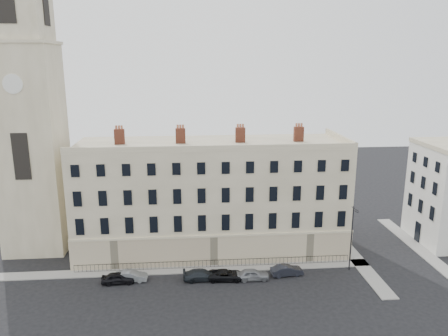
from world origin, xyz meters
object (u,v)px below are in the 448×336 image
at_px(car_a, 118,278).
at_px(streetlamp, 352,235).
at_px(car_b, 131,276).
at_px(car_c, 202,275).
at_px(car_e, 253,274).
at_px(car_f, 287,270).
at_px(car_d, 226,275).

bearing_deg(car_a, streetlamp, -90.44).
xyz_separation_m(car_b, car_c, (8.47, -0.49, 0.02)).
distance_m(car_c, car_e, 6.14).
bearing_deg(car_e, car_a, 88.41).
height_order(car_e, car_f, car_e).
relative_size(car_e, car_f, 1.00).
height_order(car_f, streetlamp, streetlamp).
height_order(car_b, car_f, car_f).
xyz_separation_m(car_c, car_e, (6.12, -0.45, 0.02)).
xyz_separation_m(car_f, streetlamp, (8.22, 0.71, 4.04)).
height_order(car_a, car_e, car_e).
bearing_deg(streetlamp, car_d, 176.68).
bearing_deg(car_a, car_b, -75.65).
xyz_separation_m(car_d, car_f, (7.55, 0.45, 0.04)).
distance_m(car_b, car_c, 8.48).
height_order(car_d, car_e, car_e).
height_order(car_e, streetlamp, streetlamp).
bearing_deg(car_e, streetlamp, -83.30).
bearing_deg(car_e, car_c, 86.03).
xyz_separation_m(car_d, car_e, (3.20, -0.27, 0.06)).
relative_size(car_c, car_f, 1.13).
height_order(car_d, car_f, car_f).
height_order(car_c, car_e, car_e).
distance_m(car_e, streetlamp, 13.28).
distance_m(car_a, car_b, 1.52).
bearing_deg(car_a, car_d, -93.33).
distance_m(car_d, streetlamp, 16.33).
distance_m(car_d, car_e, 3.21).
xyz_separation_m(car_a, car_c, (9.93, -0.06, -0.01)).
bearing_deg(streetlamp, car_a, 174.33).
height_order(car_a, streetlamp, streetlamp).
relative_size(car_d, car_f, 1.11).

